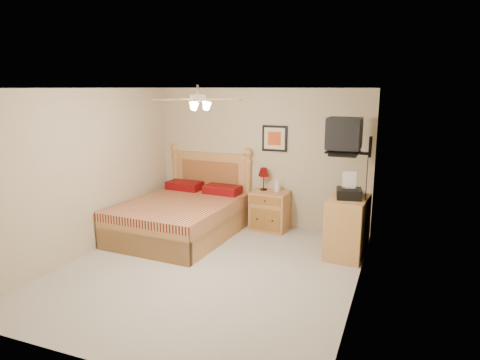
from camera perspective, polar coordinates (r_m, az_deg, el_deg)
The scene contains 17 objects.
floor at distance 6.15m, azimuth -4.31°, elevation -11.85°, with size 4.50×4.50×0.00m, color #A7A097.
ceiling at distance 5.62m, azimuth -4.72°, elevation 12.12°, with size 4.00×4.50×0.04m, color white.
wall_back at distance 7.80m, azimuth 2.74°, elevation 2.96°, with size 4.00×0.04×2.50m, color tan.
wall_front at distance 3.94m, azimuth -19.08°, elevation -7.10°, with size 4.00×0.04×2.50m, color tan.
wall_left at distance 6.86m, azimuth -19.71°, elevation 0.95°, with size 0.04×4.50×2.50m, color tan.
wall_right at distance 5.22m, azimuth 15.67°, elevation -2.17°, with size 0.04×4.50×2.50m, color tan.
bed at distance 7.33m, azimuth -8.06°, elevation -2.01°, with size 1.69×2.22×1.44m, color #BA7949, non-canonical shape.
nightstand at distance 7.69m, azimuth 4.01°, elevation -4.08°, with size 0.64×0.48×0.70m, color #BD723F.
table_lamp at distance 7.68m, azimuth 3.17°, elevation 0.14°, with size 0.22×0.22×0.41m, color #5E0607, non-canonical shape.
lotion_bottle at distance 7.57m, azimuth 4.99°, elevation -0.71°, with size 0.09×0.09×0.24m, color silver.
framed_picture at distance 7.65m, azimuth 4.65°, elevation 5.54°, with size 0.46×0.04×0.46m, color black.
dresser at distance 6.65m, azimuth 14.10°, elevation -6.12°, with size 0.54×0.77×0.91m, color #BA774D.
fax_machine at distance 6.44m, azimuth 14.39°, elevation -0.76°, with size 0.36×0.38×0.38m, color black, non-canonical shape.
magazine_lower at distance 6.73m, azimuth 14.60°, elevation -1.75°, with size 0.21×0.28×0.03m, color #C2B69D.
magazine_upper at distance 6.72m, azimuth 14.89°, elevation -1.59°, with size 0.17×0.23×0.02m, color gray.
wall_tv at distance 6.46m, azimuth 15.03°, elevation 5.63°, with size 0.56×0.46×0.58m, color black, non-canonical shape.
ceiling_fan at distance 5.44m, azimuth -5.64°, elevation 10.63°, with size 1.14×1.14×0.28m, color silver, non-canonical shape.
Camera 1 is at (2.47, -5.04, 2.51)m, focal length 32.00 mm.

